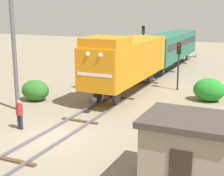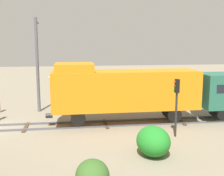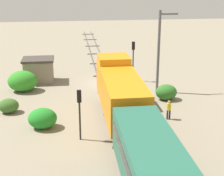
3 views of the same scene
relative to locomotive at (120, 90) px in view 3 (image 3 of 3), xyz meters
name	(u,v)px [view 3 (image 3 of 3)]	position (x,y,z in m)	size (l,w,h in m)	color
ground_plane	(106,84)	(0.00, -10.34, -2.77)	(107.95, 107.95, 0.00)	gray
railway_track	(106,83)	(0.00, -10.34, -2.70)	(2.40, 71.96, 0.16)	#595960
locomotive	(120,90)	(0.00, 0.00, 0.00)	(2.90, 11.60, 4.60)	orange
traffic_signal_near	(133,54)	(-3.20, -11.06, 0.39)	(0.32, 0.34, 4.58)	#262628
traffic_signal_mid	(79,106)	(3.40, 2.98, -0.05)	(0.32, 0.34, 3.90)	#262628
worker_near_track	(128,76)	(-2.40, -9.87, -1.78)	(0.38, 0.38, 1.70)	#262B38
worker_by_signal	(169,108)	(-4.20, 0.17, -1.78)	(0.38, 0.38, 1.70)	#262B38
catenary_mast	(159,50)	(-5.06, -6.91, 1.70)	(1.94, 0.28, 8.45)	#595960
relay_hut	(39,70)	(7.50, -12.09, -1.38)	(3.50, 2.90, 2.74)	gray
bush_near	(166,92)	(-5.32, -4.53, -2.01)	(2.10, 1.72, 1.53)	#2D6B26
bush_mid	(22,81)	(8.96, -8.91, -1.67)	(3.04, 2.49, 2.21)	#2F8926
bush_far	(9,106)	(9.52, -3.05, -2.12)	(1.80, 1.47, 1.31)	#386026
bush_back	(43,118)	(6.31, 0.59, -1.94)	(2.30, 1.88, 1.67)	#218026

